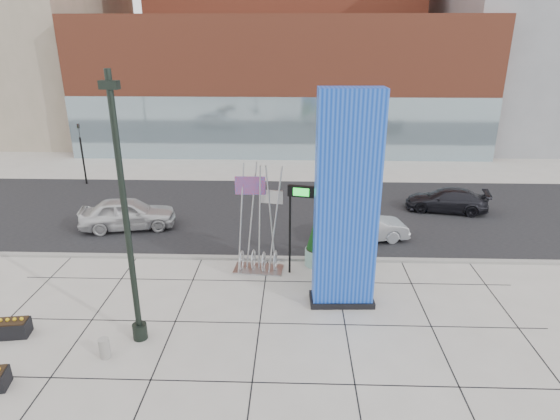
{
  "coord_description": "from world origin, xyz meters",
  "views": [
    {
      "loc": [
        2.18,
        -14.99,
        9.54
      ],
      "look_at": [
        1.62,
        2.0,
        3.15
      ],
      "focal_mm": 30.0,
      "sensor_mm": 36.0,
      "label": 1
    }
  ],
  "objects_px": {
    "concrete_bollard": "(105,348)",
    "overhead_street_sign": "(307,198)",
    "car_white_west": "(128,214)",
    "blue_pylon": "(346,207)",
    "public_art_sculpture": "(259,243)",
    "lamp_post": "(129,241)",
    "car_silver_mid": "(365,227)"
  },
  "relations": [
    {
      "from": "blue_pylon",
      "to": "car_silver_mid",
      "type": "relative_size",
      "value": 1.9
    },
    {
      "from": "lamp_post",
      "to": "car_white_west",
      "type": "relative_size",
      "value": 1.81
    },
    {
      "from": "car_silver_mid",
      "to": "blue_pylon",
      "type": "bearing_deg",
      "value": 152.88
    },
    {
      "from": "overhead_street_sign",
      "to": "car_silver_mid",
      "type": "height_order",
      "value": "overhead_street_sign"
    },
    {
      "from": "lamp_post",
      "to": "car_white_west",
      "type": "distance_m",
      "value": 10.41
    },
    {
      "from": "concrete_bollard",
      "to": "car_white_west",
      "type": "distance_m",
      "value": 10.77
    },
    {
      "from": "public_art_sculpture",
      "to": "overhead_street_sign",
      "type": "xyz_separation_m",
      "value": [
        2.0,
        -0.2,
        2.12
      ]
    },
    {
      "from": "concrete_bollard",
      "to": "overhead_street_sign",
      "type": "bearing_deg",
      "value": 42.22
    },
    {
      "from": "concrete_bollard",
      "to": "car_white_west",
      "type": "relative_size",
      "value": 0.14
    },
    {
      "from": "blue_pylon",
      "to": "public_art_sculpture",
      "type": "height_order",
      "value": "blue_pylon"
    },
    {
      "from": "blue_pylon",
      "to": "overhead_street_sign",
      "type": "height_order",
      "value": "blue_pylon"
    },
    {
      "from": "lamp_post",
      "to": "overhead_street_sign",
      "type": "relative_size",
      "value": 2.22
    },
    {
      "from": "concrete_bollard",
      "to": "overhead_street_sign",
      "type": "xyz_separation_m",
      "value": [
        6.39,
        5.8,
        3.03
      ]
    },
    {
      "from": "blue_pylon",
      "to": "car_silver_mid",
      "type": "bearing_deg",
      "value": 71.97
    },
    {
      "from": "public_art_sculpture",
      "to": "lamp_post",
      "type": "bearing_deg",
      "value": -120.75
    },
    {
      "from": "overhead_street_sign",
      "to": "car_white_west",
      "type": "height_order",
      "value": "overhead_street_sign"
    },
    {
      "from": "public_art_sculpture",
      "to": "concrete_bollard",
      "type": "height_order",
      "value": "public_art_sculpture"
    },
    {
      "from": "public_art_sculpture",
      "to": "overhead_street_sign",
      "type": "height_order",
      "value": "public_art_sculpture"
    },
    {
      "from": "public_art_sculpture",
      "to": "car_silver_mid",
      "type": "xyz_separation_m",
      "value": [
        4.97,
        3.26,
        -0.56
      ]
    },
    {
      "from": "public_art_sculpture",
      "to": "car_silver_mid",
      "type": "height_order",
      "value": "public_art_sculpture"
    },
    {
      "from": "concrete_bollard",
      "to": "car_silver_mid",
      "type": "height_order",
      "value": "car_silver_mid"
    },
    {
      "from": "blue_pylon",
      "to": "lamp_post",
      "type": "bearing_deg",
      "value": -162.5
    },
    {
      "from": "concrete_bollard",
      "to": "car_white_west",
      "type": "bearing_deg",
      "value": 104.83
    },
    {
      "from": "blue_pylon",
      "to": "car_white_west",
      "type": "relative_size",
      "value": 1.65
    },
    {
      "from": "blue_pylon",
      "to": "car_silver_mid",
      "type": "height_order",
      "value": "blue_pylon"
    },
    {
      "from": "blue_pylon",
      "to": "concrete_bollard",
      "type": "distance_m",
      "value": 9.17
    },
    {
      "from": "car_silver_mid",
      "to": "public_art_sculpture",
      "type": "bearing_deg",
      "value": 112.03
    },
    {
      "from": "blue_pylon",
      "to": "car_white_west",
      "type": "distance_m",
      "value": 12.91
    },
    {
      "from": "lamp_post",
      "to": "concrete_bollard",
      "type": "relative_size",
      "value": 13.05
    },
    {
      "from": "car_white_west",
      "to": "concrete_bollard",
      "type": "bearing_deg",
      "value": -176.55
    },
    {
      "from": "blue_pylon",
      "to": "public_art_sculpture",
      "type": "distance_m",
      "value": 4.91
    },
    {
      "from": "lamp_post",
      "to": "car_silver_mid",
      "type": "height_order",
      "value": "lamp_post"
    }
  ]
}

